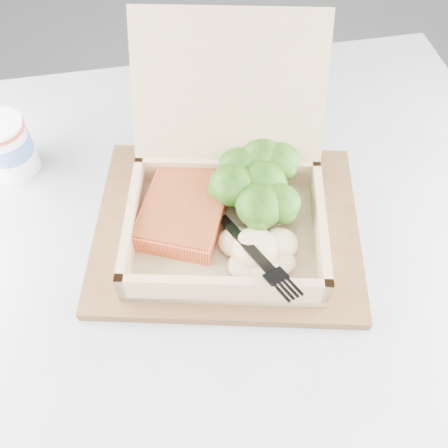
{
  "coord_description": "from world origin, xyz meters",
  "views": [
    {
      "loc": [
        -0.58,
        -0.89,
        1.25
      ],
      "look_at": [
        -0.58,
        -0.56,
        0.78
      ],
      "focal_mm": 40.0,
      "sensor_mm": 36.0,
      "label": 1
    }
  ],
  "objects_px": {
    "paper_cup": "(7,145)",
    "cafe_table": "(236,333)",
    "takeout_container": "(227,183)",
    "serving_tray": "(227,227)"
  },
  "relations": [
    {
      "from": "serving_tray",
      "to": "paper_cup",
      "type": "xyz_separation_m",
      "value": [
        -0.29,
        0.1,
        0.04
      ]
    },
    {
      "from": "cafe_table",
      "to": "paper_cup",
      "type": "xyz_separation_m",
      "value": [
        -0.31,
        0.16,
        0.23
      ]
    },
    {
      "from": "paper_cup",
      "to": "cafe_table",
      "type": "bearing_deg",
      "value": -26.97
    },
    {
      "from": "serving_tray",
      "to": "paper_cup",
      "type": "height_order",
      "value": "paper_cup"
    },
    {
      "from": "serving_tray",
      "to": "takeout_container",
      "type": "xyz_separation_m",
      "value": [
        -0.0,
        0.02,
        0.06
      ]
    },
    {
      "from": "cafe_table",
      "to": "takeout_container",
      "type": "bearing_deg",
      "value": 101.88
    },
    {
      "from": "takeout_container",
      "to": "cafe_table",
      "type": "bearing_deg",
      "value": -77.58
    },
    {
      "from": "serving_tray",
      "to": "paper_cup",
      "type": "distance_m",
      "value": 0.31
    },
    {
      "from": "cafe_table",
      "to": "takeout_container",
      "type": "relative_size",
      "value": 3.5
    },
    {
      "from": "cafe_table",
      "to": "paper_cup",
      "type": "height_order",
      "value": "paper_cup"
    }
  ]
}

